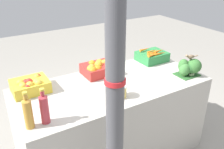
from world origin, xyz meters
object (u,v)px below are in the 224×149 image
object	(u,v)px
sparrow_bird	(190,57)
apple_crate	(30,85)
pickle_jar	(120,91)
juice_bottle_amber	(28,113)
juice_bottle_ruby	(44,108)
orange_crate	(98,68)
carrot_crate	(152,56)
support_pole	(115,99)
broccoli_pile	(189,67)

from	to	relation	value
sparrow_bird	apple_crate	bearing A→B (deg)	1.34
pickle_jar	juice_bottle_amber	bearing A→B (deg)	-178.07
apple_crate	juice_bottle_amber	distance (m)	0.53
juice_bottle_ruby	sparrow_bird	bearing A→B (deg)	0.92
orange_crate	carrot_crate	xyz separation A→B (m)	(0.70, -0.00, -0.01)
juice_bottle_ruby	sparrow_bird	world-z (taller)	juice_bottle_ruby
carrot_crate	juice_bottle_ruby	size ratio (longest dim) A/B	1.13
juice_bottle_amber	pickle_jar	bearing A→B (deg)	1.93
carrot_crate	pickle_jar	bearing A→B (deg)	-146.90
carrot_crate	juice_bottle_ruby	xyz separation A→B (m)	(-1.40, -0.52, 0.06)
orange_crate	juice_bottle_amber	bearing A→B (deg)	-147.58
pickle_jar	support_pole	bearing A→B (deg)	-125.98
apple_crate	pickle_jar	size ratio (longest dim) A/B	2.72
juice_bottle_ruby	pickle_jar	bearing A→B (deg)	2.27
support_pole	sparrow_bird	distance (m)	1.26
pickle_jar	juice_bottle_ruby	bearing A→B (deg)	-177.73
apple_crate	orange_crate	bearing A→B (deg)	0.39
juice_bottle_ruby	carrot_crate	bearing A→B (deg)	20.18
orange_crate	juice_bottle_ruby	xyz separation A→B (m)	(-0.70, -0.52, 0.05)
support_pole	broccoli_pile	size ratio (longest dim) A/B	10.64
juice_bottle_amber	apple_crate	bearing A→B (deg)	74.78
support_pole	carrot_crate	bearing A→B (deg)	41.47
carrot_crate	sparrow_bird	distance (m)	0.52
juice_bottle_ruby	support_pole	bearing A→B (deg)	-56.96
juice_bottle_ruby	apple_crate	bearing A→B (deg)	87.10
broccoli_pile	juice_bottle_amber	bearing A→B (deg)	-179.23
juice_bottle_ruby	pickle_jar	xyz separation A→B (m)	(0.65, 0.03, -0.06)
support_pole	broccoli_pile	bearing A→B (deg)	22.38
support_pole	juice_bottle_ruby	distance (m)	0.59
sparrow_bird	carrot_crate	bearing A→B (deg)	-63.31
broccoli_pile	sparrow_bird	bearing A→B (deg)	165.19
apple_crate	broccoli_pile	size ratio (longest dim) A/B	1.42
support_pole	carrot_crate	xyz separation A→B (m)	(1.10, 0.98, -0.28)
broccoli_pile	sparrow_bird	world-z (taller)	sparrow_bird
apple_crate	juice_bottle_amber	world-z (taller)	juice_bottle_amber
apple_crate	sparrow_bird	bearing A→B (deg)	-18.80
broccoli_pile	juice_bottle_amber	world-z (taller)	juice_bottle_amber
orange_crate	broccoli_pile	world-z (taller)	broccoli_pile
apple_crate	juice_bottle_ruby	xyz separation A→B (m)	(-0.03, -0.51, 0.06)
apple_crate	broccoli_pile	distance (m)	1.52
orange_crate	pickle_jar	xyz separation A→B (m)	(-0.05, -0.49, -0.01)
apple_crate	orange_crate	size ratio (longest dim) A/B	1.00
carrot_crate	pickle_jar	world-z (taller)	carrot_crate
carrot_crate	pickle_jar	xyz separation A→B (m)	(-0.75, -0.49, -0.00)
orange_crate	juice_bottle_ruby	distance (m)	0.87
carrot_crate	sparrow_bird	world-z (taller)	sparrow_bird
juice_bottle_ruby	orange_crate	bearing A→B (deg)	36.43
orange_crate	carrot_crate	distance (m)	0.70
orange_crate	support_pole	bearing A→B (deg)	-112.30
pickle_jar	sparrow_bird	distance (m)	0.82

